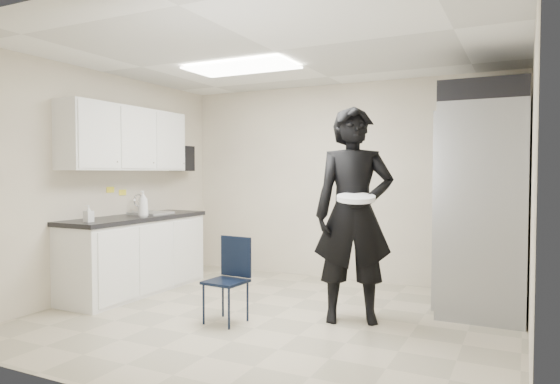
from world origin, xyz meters
The scene contains 21 objects.
floor centered at (0.00, 0.00, 0.00)m, with size 4.50×4.50×0.00m, color #B1A58B.
ceiling centered at (0.00, 0.00, 2.60)m, with size 4.50×4.50×0.00m, color white.
back_wall centered at (0.00, 2.00, 1.30)m, with size 4.50×4.50×0.00m, color beige.
left_wall centered at (-2.25, 0.00, 1.30)m, with size 4.00×4.00×0.00m, color beige.
right_wall centered at (2.25, 0.00, 1.30)m, with size 4.00×4.00×0.00m, color beige.
ceiling_panel centered at (-0.60, 0.40, 2.57)m, with size 1.20×0.60×0.02m, color white.
lower_counter centered at (-1.95, 0.20, 0.43)m, with size 0.60×1.90×0.86m, color silver.
countertop centered at (-1.95, 0.20, 0.89)m, with size 0.64×1.95×0.05m, color black.
sink centered at (-1.93, 0.45, 0.87)m, with size 0.42×0.40×0.14m, color gray.
faucet centered at (-2.13, 0.45, 1.02)m, with size 0.02×0.02×0.24m, color silver.
upper_cabinets centered at (-2.08, 0.20, 1.83)m, with size 0.35×1.80×0.75m, color silver.
towel_dispenser centered at (-2.14, 1.35, 1.62)m, with size 0.22×0.30×0.35m, color black.
notice_sticker_left centered at (-2.24, 0.10, 1.22)m, with size 0.00×0.12×0.07m, color yellow.
notice_sticker_right centered at (-2.24, 0.30, 1.18)m, with size 0.00×0.12×0.07m, color yellow.
commercial_fridge centered at (1.83, 1.27, 1.05)m, with size 0.80×1.35×2.10m, color gray.
fridge_compressor centered at (1.83, 1.27, 2.20)m, with size 0.80×1.35×0.20m, color black.
folding_chair centered at (-0.33, -0.36, 0.39)m, with size 0.35×0.35×0.78m, color black.
man_tuxedo centered at (0.74, 0.23, 1.03)m, with size 0.75×0.50×2.05m, color black.
bucket_lid centered at (0.83, 0.00, 1.20)m, with size 0.35×0.35×0.04m, color white.
soap_bottle_a centered at (-1.74, 0.10, 1.06)m, with size 0.12×0.12×0.31m, color white.
soap_bottle_b centered at (-1.87, -0.58, 1.00)m, with size 0.08×0.08×0.18m, color #AAA7B3.
Camera 1 is at (2.21, -4.33, 1.43)m, focal length 32.00 mm.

